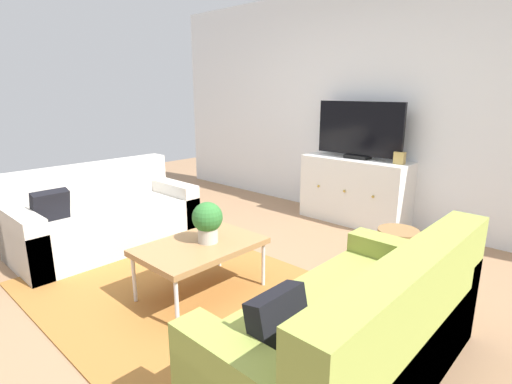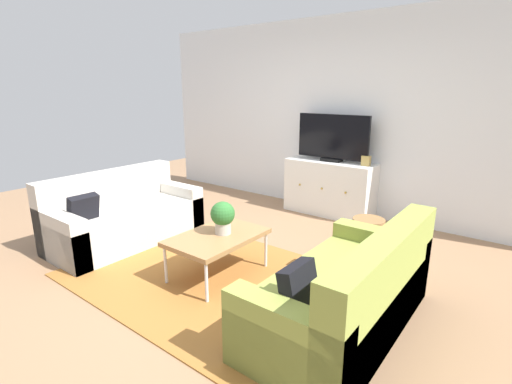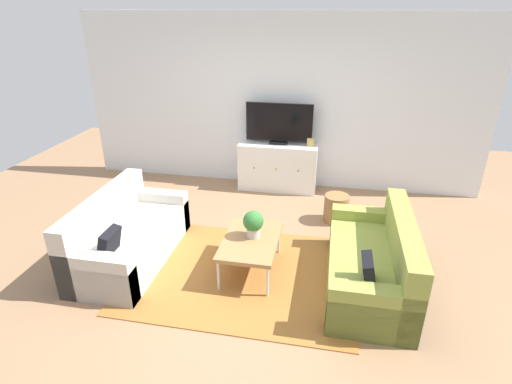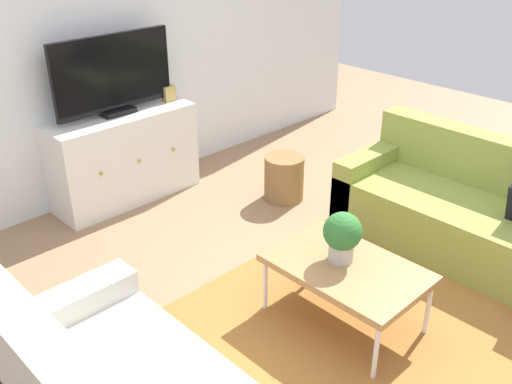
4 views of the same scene
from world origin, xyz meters
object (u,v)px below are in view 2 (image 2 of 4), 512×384
potted_plant (223,216)px  wicker_basket (368,236)px  couch_left_side (122,218)px  tv_console (329,188)px  flat_screen_tv (333,138)px  mantel_clock (366,161)px  coffee_table (217,238)px  couch_right_side (351,297)px

potted_plant → wicker_basket: size_ratio=0.80×
couch_left_side → tv_console: bearing=58.2°
flat_screen_tv → mantel_clock: 0.57m
coffee_table → mantel_clock: 2.43m
potted_plant → flat_screen_tv: (-0.05, 2.30, 0.50)m
flat_screen_tv → mantel_clock: flat_screen_tv is taller
coffee_table → tv_console: 2.34m
tv_console → mantel_clock: 0.67m
potted_plant → tv_console: (-0.05, 2.28, -0.21)m
potted_plant → wicker_basket: 1.65m
couch_right_side → mantel_clock: 2.59m
couch_right_side → flat_screen_tv: 2.89m
tv_console → mantel_clock: bearing=0.0°
couch_left_side → wicker_basket: bearing=30.1°
couch_left_side → flat_screen_tv: size_ratio=1.63×
couch_left_side → mantel_clock: 3.14m
coffee_table → tv_console: size_ratio=0.73×
couch_right_side → mantel_clock: mantel_clock is taller
flat_screen_tv → couch_right_side: bearing=-59.8°
potted_plant → wicker_basket: potted_plant is taller
coffee_table → flat_screen_tv: flat_screen_tv is taller
couch_left_side → potted_plant: bearing=3.7°
couch_left_side → mantel_clock: mantel_clock is taller
coffee_table → flat_screen_tv: 2.46m
potted_plant → tv_console: tv_console is taller
mantel_clock → couch_left_side: bearing=-129.8°
coffee_table → potted_plant: size_ratio=2.93×
coffee_table → tv_console: (-0.03, 2.34, -0.00)m
tv_console → flat_screen_tv: 0.70m
mantel_clock → wicker_basket: size_ratio=0.33×
flat_screen_tv → mantel_clock: size_ratio=8.00×
couch_left_side → mantel_clock: bearing=50.2°
potted_plant → mantel_clock: bearing=78.7°
wicker_basket → coffee_table: bearing=-124.0°
couch_right_side → coffee_table: 1.36m
potted_plant → couch_right_side: bearing=-4.2°
couch_right_side → tv_console: (-1.39, 2.37, 0.11)m
couch_right_side → mantel_clock: bearing=110.5°
potted_plant → flat_screen_tv: size_ratio=0.30×
wicker_basket → potted_plant: bearing=-124.8°
flat_screen_tv → mantel_clock: bearing=-2.3°
coffee_table → mantel_clock: size_ratio=7.01×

